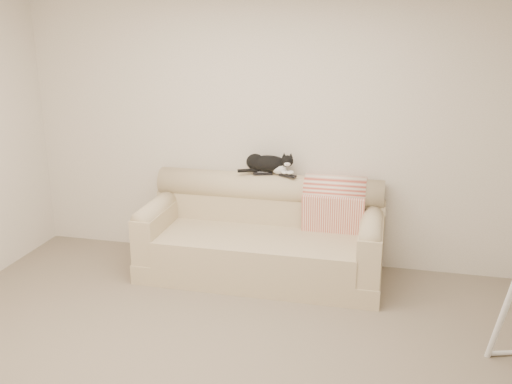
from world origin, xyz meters
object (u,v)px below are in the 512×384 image
Objects in this scene: sofa at (263,237)px; tuxedo_cat at (268,164)px; remote_a at (263,173)px; remote_b at (288,175)px.

sofa is 0.69m from tuxedo_cat.
remote_a is (-0.05, 0.23, 0.56)m from sofa.
sofa is 0.61m from remote_a.
sofa is at bearing -133.35° from remote_b.
tuxedo_cat reaches higher than remote_a.
sofa is 0.62m from remote_b.
remote_b is at bearing -5.62° from remote_a.
remote_b is 0.22m from tuxedo_cat.
tuxedo_cat is (-0.19, 0.04, 0.09)m from remote_b.
sofa is 12.52× the size of remote_b.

